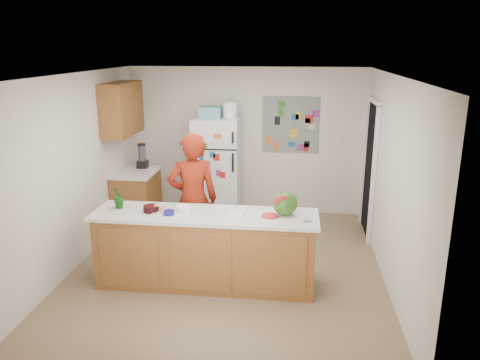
# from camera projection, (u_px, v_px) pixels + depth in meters

# --- Properties ---
(floor) EXTENTS (4.00, 4.50, 0.02)m
(floor) POSITION_uv_depth(u_px,v_px,m) (228.00, 267.00, 6.24)
(floor) COLOR brown
(floor) RESTS_ON ground
(wall_back) EXTENTS (4.00, 0.02, 2.50)m
(wall_back) POSITION_uv_depth(u_px,v_px,m) (246.00, 141.00, 8.05)
(wall_back) COLOR beige
(wall_back) RESTS_ON ground
(wall_left) EXTENTS (0.02, 4.50, 2.50)m
(wall_left) POSITION_uv_depth(u_px,v_px,m) (76.00, 171.00, 6.12)
(wall_left) COLOR beige
(wall_left) RESTS_ON ground
(wall_right) EXTENTS (0.02, 4.50, 2.50)m
(wall_right) POSITION_uv_depth(u_px,v_px,m) (391.00, 181.00, 5.66)
(wall_right) COLOR beige
(wall_right) RESTS_ON ground
(ceiling) EXTENTS (4.00, 4.50, 0.02)m
(ceiling) POSITION_uv_depth(u_px,v_px,m) (227.00, 74.00, 5.54)
(ceiling) COLOR white
(ceiling) RESTS_ON wall_back
(doorway) EXTENTS (0.03, 0.85, 2.04)m
(doorway) POSITION_uv_depth(u_px,v_px,m) (370.00, 169.00, 7.11)
(doorway) COLOR black
(doorway) RESTS_ON ground
(peninsula_base) EXTENTS (2.60, 0.62, 0.88)m
(peninsula_base) POSITION_uv_depth(u_px,v_px,m) (206.00, 251.00, 5.66)
(peninsula_base) COLOR brown
(peninsula_base) RESTS_ON floor
(peninsula_top) EXTENTS (2.68, 0.70, 0.04)m
(peninsula_top) POSITION_uv_depth(u_px,v_px,m) (205.00, 215.00, 5.53)
(peninsula_top) COLOR silver
(peninsula_top) RESTS_ON peninsula_base
(side_counter_base) EXTENTS (0.60, 0.80, 0.86)m
(side_counter_base) POSITION_uv_depth(u_px,v_px,m) (137.00, 199.00, 7.60)
(side_counter_base) COLOR brown
(side_counter_base) RESTS_ON floor
(side_counter_top) EXTENTS (0.64, 0.84, 0.04)m
(side_counter_top) POSITION_uv_depth(u_px,v_px,m) (135.00, 172.00, 7.48)
(side_counter_top) COLOR silver
(side_counter_top) RESTS_ON side_counter_base
(upper_cabinets) EXTENTS (0.35, 1.00, 0.80)m
(upper_cabinets) POSITION_uv_depth(u_px,v_px,m) (122.00, 109.00, 7.16)
(upper_cabinets) COLOR brown
(upper_cabinets) RESTS_ON wall_left
(refrigerator) EXTENTS (0.75, 0.70, 1.70)m
(refrigerator) POSITION_uv_depth(u_px,v_px,m) (217.00, 168.00, 7.85)
(refrigerator) COLOR silver
(refrigerator) RESTS_ON floor
(fridge_top_bin) EXTENTS (0.35, 0.28, 0.18)m
(fridge_top_bin) POSITION_uv_depth(u_px,v_px,m) (210.00, 112.00, 7.60)
(fridge_top_bin) COLOR #5999B2
(fridge_top_bin) RESTS_ON refrigerator
(photo_collage) EXTENTS (0.95, 0.01, 0.95)m
(photo_collage) POSITION_uv_depth(u_px,v_px,m) (291.00, 125.00, 7.86)
(photo_collage) COLOR slate
(photo_collage) RESTS_ON wall_back
(person) EXTENTS (0.75, 0.60, 1.79)m
(person) POSITION_uv_depth(u_px,v_px,m) (193.00, 200.00, 6.09)
(person) COLOR maroon
(person) RESTS_ON floor
(blender_appliance) EXTENTS (0.12, 0.12, 0.38)m
(blender_appliance) POSITION_uv_depth(u_px,v_px,m) (142.00, 156.00, 7.63)
(blender_appliance) COLOR black
(blender_appliance) RESTS_ON side_counter_top
(cutting_board) EXTENTS (0.52, 0.46, 0.01)m
(cutting_board) POSITION_uv_depth(u_px,v_px,m) (280.00, 216.00, 5.43)
(cutting_board) COLOR silver
(cutting_board) RESTS_ON peninsula_top
(watermelon) EXTENTS (0.29, 0.29, 0.29)m
(watermelon) POSITION_uv_depth(u_px,v_px,m) (285.00, 203.00, 5.40)
(watermelon) COLOR #2E5918
(watermelon) RESTS_ON cutting_board
(watermelon_slice) EXTENTS (0.19, 0.19, 0.02)m
(watermelon_slice) POSITION_uv_depth(u_px,v_px,m) (270.00, 216.00, 5.39)
(watermelon_slice) COLOR red
(watermelon_slice) RESTS_ON cutting_board
(cherry_bowl) EXTENTS (0.24, 0.24, 0.07)m
(cherry_bowl) POSITION_uv_depth(u_px,v_px,m) (152.00, 209.00, 5.59)
(cherry_bowl) COLOR black
(cherry_bowl) RESTS_ON peninsula_top
(white_bowl) EXTENTS (0.23, 0.23, 0.06)m
(white_bowl) POSITION_uv_depth(u_px,v_px,m) (184.00, 208.00, 5.62)
(white_bowl) COLOR white
(white_bowl) RESTS_ON peninsula_top
(cobalt_bowl) EXTENTS (0.16, 0.16, 0.05)m
(cobalt_bowl) POSITION_uv_depth(u_px,v_px,m) (169.00, 212.00, 5.49)
(cobalt_bowl) COLOR navy
(cobalt_bowl) RESTS_ON peninsula_top
(plate) EXTENTS (0.33, 0.33, 0.02)m
(plate) POSITION_uv_depth(u_px,v_px,m) (158.00, 210.00, 5.62)
(plate) COLOR #B9AA8D
(plate) RESTS_ON peninsula_top
(paper_towel) EXTENTS (0.20, 0.19, 0.02)m
(paper_towel) POSITION_uv_depth(u_px,v_px,m) (236.00, 215.00, 5.46)
(paper_towel) COLOR white
(paper_towel) RESTS_ON peninsula_top
(keys) EXTENTS (0.10, 0.07, 0.01)m
(keys) POSITION_uv_depth(u_px,v_px,m) (307.00, 221.00, 5.26)
(keys) COLOR gray
(keys) RESTS_ON peninsula_top
(potted_plant) EXTENTS (0.15, 0.18, 0.29)m
(potted_plant) POSITION_uv_depth(u_px,v_px,m) (118.00, 197.00, 5.66)
(potted_plant) COLOR #103D13
(potted_plant) RESTS_ON peninsula_top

